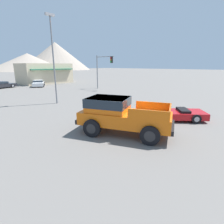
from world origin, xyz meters
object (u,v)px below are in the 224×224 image
(parked_car_dark, at_px, (1,85))
(parked_car_white, at_px, (38,83))
(red_convertible_car, at_px, (172,114))
(traffic_light_main, at_px, (103,66))
(orange_pickup_truck, at_px, (119,113))
(street_lamp_post, at_px, (53,52))

(parked_car_dark, bearing_deg, parked_car_white, 53.84)
(parked_car_dark, bearing_deg, red_convertible_car, -9.02)
(parked_car_dark, distance_m, traffic_light_main, 17.55)
(orange_pickup_truck, distance_m, parked_car_white, 26.29)
(orange_pickup_truck, relative_size, red_convertible_car, 1.22)
(orange_pickup_truck, bearing_deg, traffic_light_main, 24.89)
(red_convertible_car, bearing_deg, parked_car_dark, 55.92)
(red_convertible_car, relative_size, parked_car_white, 1.03)
(traffic_light_main, relative_size, street_lamp_post, 0.64)
(red_convertible_car, xyz_separation_m, street_lamp_post, (-2.75, 10.94, 4.52))
(orange_pickup_truck, height_order, traffic_light_main, traffic_light_main)
(red_convertible_car, height_order, traffic_light_main, traffic_light_main)
(parked_car_dark, distance_m, parked_car_white, 5.82)
(red_convertible_car, xyz_separation_m, traffic_light_main, (7.98, 15.18, 3.29))
(red_convertible_car, bearing_deg, orange_pickup_truck, 126.38)
(parked_car_dark, relative_size, traffic_light_main, 0.91)
(orange_pickup_truck, xyz_separation_m, street_lamp_post, (1.71, 9.86, 3.77))
(red_convertible_car, relative_size, traffic_light_main, 0.88)
(red_convertible_car, distance_m, parked_car_dark, 28.69)
(parked_car_white, height_order, traffic_light_main, traffic_light_main)
(orange_pickup_truck, height_order, parked_car_white, orange_pickup_truck)
(red_convertible_car, height_order, street_lamp_post, street_lamp_post)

